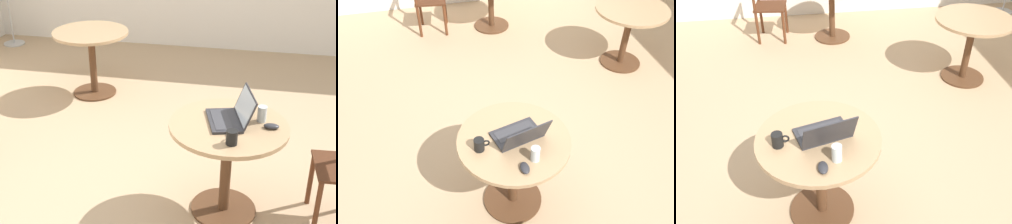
{
  "view_description": "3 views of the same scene",
  "coord_description": "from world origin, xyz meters",
  "views": [
    {
      "loc": [
        -3.06,
        -0.59,
        2.21
      ],
      "look_at": [
        -0.14,
        -0.01,
        0.67
      ],
      "focal_mm": 50.0,
      "sensor_mm": 36.0,
      "label": 1
    },
    {
      "loc": [
        -0.79,
        -2.19,
        2.6
      ],
      "look_at": [
        -0.26,
        -0.03,
        0.59
      ],
      "focal_mm": 40.0,
      "sensor_mm": 36.0,
      "label": 2
    },
    {
      "loc": [
        -0.41,
        -2.22,
        2.27
      ],
      "look_at": [
        -0.07,
        0.02,
        0.53
      ],
      "focal_mm": 40.0,
      "sensor_mm": 36.0,
      "label": 3
    }
  ],
  "objects": [
    {
      "name": "cafe_table_near",
      "position": [
        -0.31,
        -0.45,
        0.54
      ],
      "size": [
        0.8,
        0.8,
        0.71
      ],
      "color": "#51331E",
      "rests_on": "ground_plane"
    },
    {
      "name": "ground_plane",
      "position": [
        0.0,
        0.0,
        0.0
      ],
      "size": [
        16.0,
        16.0,
        0.0
      ],
      "primitive_type": "plane",
      "color": "tan"
    },
    {
      "name": "mug",
      "position": [
        -0.56,
        -0.49,
        0.76
      ],
      "size": [
        0.11,
        0.07,
        0.09
      ],
      "color": "black",
      "rests_on": "cafe_table_near"
    },
    {
      "name": "laptop",
      "position": [
        -0.27,
        -0.46,
        0.76
      ],
      "size": [
        0.4,
        0.36,
        0.21
      ],
      "color": "#2D2D33",
      "rests_on": "cafe_table_near"
    },
    {
      "name": "mouse",
      "position": [
        -0.31,
        -0.73,
        0.73
      ],
      "size": [
        0.06,
        0.1,
        0.03
      ],
      "color": "#2D2D33",
      "rests_on": "cafe_table_near"
    },
    {
      "name": "cafe_table_mid",
      "position": [
        1.45,
        1.15,
        0.54
      ],
      "size": [
        0.8,
        0.8,
        0.71
      ],
      "color": "#51331E",
      "rests_on": "ground_plane"
    },
    {
      "name": "drinking_glass",
      "position": [
        -0.22,
        -0.66,
        0.77
      ],
      "size": [
        0.06,
        0.06,
        0.11
      ],
      "color": "silver",
      "rests_on": "cafe_table_near"
    }
  ]
}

